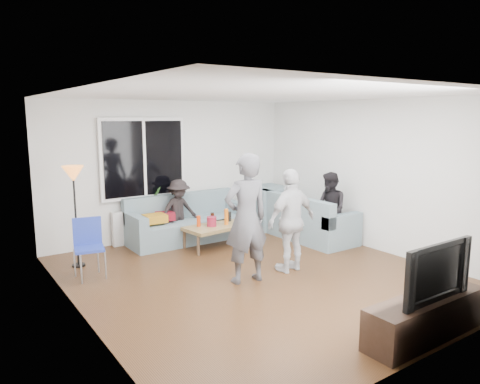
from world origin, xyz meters
TOP-DOWN VIEW (x-y plane):
  - floor at (0.00, 0.00)m, footprint 5.00×5.50m
  - ceiling at (0.00, 0.00)m, footprint 5.00×5.50m
  - wall_back at (0.00, 2.77)m, footprint 5.00×0.04m
  - wall_front at (0.00, -2.77)m, footprint 5.00×0.04m
  - wall_left at (-2.52, 0.00)m, footprint 0.04×5.50m
  - wall_right at (2.52, 0.00)m, footprint 0.04×5.50m
  - window_frame at (-0.60, 2.69)m, footprint 1.62×0.06m
  - window_glass at (-0.60, 2.65)m, footprint 1.50×0.02m
  - window_mullion at (-0.60, 2.64)m, footprint 0.05×0.03m
  - radiator at (-0.60, 2.65)m, footprint 1.30×0.12m
  - potted_plant at (-0.41, 2.62)m, footprint 0.26×0.23m
  - vase at (-0.76, 2.62)m, footprint 0.21×0.21m
  - sofa_back_section at (0.08, 2.27)m, footprint 2.30×0.85m
  - sofa_right_section at (2.02, 1.14)m, footprint 2.00×0.85m
  - sofa_corner at (1.94, 2.27)m, footprint 0.85×0.85m
  - cushion_yellow at (-0.61, 2.25)m, footprint 0.39×0.33m
  - cushion_red at (-0.37, 2.33)m, footprint 0.45×0.41m
  - coffee_table at (0.26, 1.58)m, footprint 1.17×0.73m
  - pitcher at (0.16, 1.57)m, footprint 0.17×0.17m
  - side_chair at (-2.05, 1.29)m, footprint 0.47×0.47m
  - floor_lamp at (-2.05, 1.92)m, footprint 0.32×0.32m
  - player_left at (-0.28, -0.10)m, footprint 0.71×0.50m
  - player_right at (0.55, -0.11)m, footprint 0.93×0.45m
  - spectator_right at (2.02, 0.54)m, footprint 0.68×0.77m
  - spectator_back at (-0.10, 2.30)m, footprint 0.79×0.51m
  - tv_console at (0.33, -2.50)m, footprint 1.60×0.40m
  - television at (0.33, -2.50)m, footprint 1.06×0.14m
  - bottle_a at (-0.03, 1.68)m, footprint 0.07×0.07m
  - bottle_c at (0.26, 1.71)m, footprint 0.07×0.07m
  - bottle_d at (0.44, 1.53)m, footprint 0.07×0.07m
  - bottle_e at (0.63, 1.71)m, footprint 0.07×0.07m

SIDE VIEW (x-z plane):
  - floor at x=0.00m, z-range -0.04..0.00m
  - coffee_table at x=0.26m, z-range 0.00..0.40m
  - tv_console at x=0.33m, z-range 0.00..0.44m
  - radiator at x=-0.60m, z-range 0.00..0.62m
  - sofa_back_section at x=0.08m, z-range 0.00..0.85m
  - sofa_right_section at x=2.02m, z-range 0.00..0.85m
  - sofa_corner at x=1.94m, z-range 0.00..0.85m
  - side_chair at x=-2.05m, z-range 0.00..0.86m
  - pitcher at x=0.16m, z-range 0.40..0.57m
  - bottle_e at x=0.63m, z-range 0.40..0.58m
  - bottle_a at x=-0.03m, z-range 0.40..0.59m
  - bottle_c at x=0.26m, z-range 0.40..0.60m
  - cushion_yellow at x=-0.61m, z-range 0.44..0.58m
  - cushion_red at x=-0.37m, z-range 0.45..0.57m
  - bottle_d at x=0.44m, z-range 0.40..0.68m
  - spectator_back at x=-0.10m, z-range 0.00..1.16m
  - spectator_right at x=2.02m, z-range 0.00..1.33m
  - vase at x=-0.76m, z-range 0.62..0.81m
  - television at x=0.33m, z-range 0.44..1.05m
  - player_right at x=0.55m, z-range 0.00..1.55m
  - floor_lamp at x=-2.05m, z-range 0.00..1.56m
  - potted_plant at x=-0.41m, z-range 0.62..1.01m
  - player_left at x=-0.28m, z-range 0.00..1.82m
  - wall_back at x=0.00m, z-range 0.00..2.60m
  - wall_front at x=0.00m, z-range 0.00..2.60m
  - wall_left at x=-2.52m, z-range 0.00..2.60m
  - wall_right at x=2.52m, z-range 0.00..2.60m
  - window_frame at x=-0.60m, z-range 0.81..2.29m
  - window_glass at x=-0.60m, z-range 0.88..2.23m
  - window_mullion at x=-0.60m, z-range 0.88..2.23m
  - ceiling at x=0.00m, z-range 2.60..2.64m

